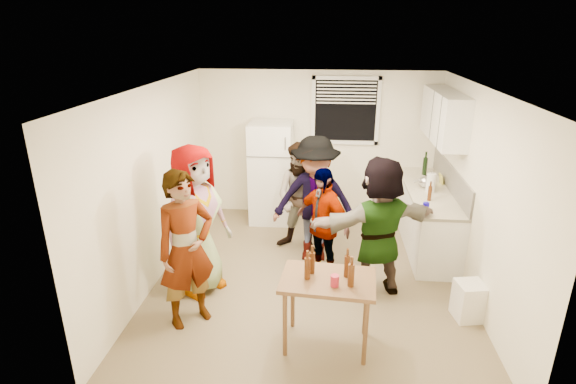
# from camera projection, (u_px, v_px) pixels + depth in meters

# --- Properties ---
(room) EXTENTS (4.00, 4.50, 2.50)m
(room) POSITION_uv_depth(u_px,v_px,m) (310.00, 277.00, 6.01)
(room) COLOR white
(room) RESTS_ON ground
(window) EXTENTS (1.12, 0.10, 1.06)m
(window) POSITION_uv_depth(u_px,v_px,m) (345.00, 111.00, 7.40)
(window) COLOR white
(window) RESTS_ON room
(refrigerator) EXTENTS (0.70, 0.70, 1.70)m
(refrigerator) POSITION_uv_depth(u_px,v_px,m) (272.00, 173.00, 7.54)
(refrigerator) COLOR white
(refrigerator) RESTS_ON ground
(counter_lower) EXTENTS (0.60, 2.20, 0.86)m
(counter_lower) POSITION_uv_depth(u_px,v_px,m) (426.00, 218.00, 6.79)
(counter_lower) COLOR white
(counter_lower) RESTS_ON ground
(countertop) EXTENTS (0.64, 2.22, 0.04)m
(countertop) POSITION_uv_depth(u_px,v_px,m) (429.00, 190.00, 6.63)
(countertop) COLOR beige
(countertop) RESTS_ON counter_lower
(backsplash) EXTENTS (0.03, 2.20, 0.36)m
(backsplash) POSITION_uv_depth(u_px,v_px,m) (451.00, 178.00, 6.54)
(backsplash) COLOR #A39E95
(backsplash) RESTS_ON countertop
(upper_cabinets) EXTENTS (0.34, 1.60, 0.70)m
(upper_cabinets) POSITION_uv_depth(u_px,v_px,m) (444.00, 116.00, 6.43)
(upper_cabinets) COLOR white
(upper_cabinets) RESTS_ON room
(kettle) EXTENTS (0.25, 0.21, 0.21)m
(kettle) POSITION_uv_depth(u_px,v_px,m) (425.00, 187.00, 6.71)
(kettle) COLOR silver
(kettle) RESTS_ON countertop
(paper_towel) EXTENTS (0.13, 0.13, 0.28)m
(paper_towel) POSITION_uv_depth(u_px,v_px,m) (430.00, 192.00, 6.52)
(paper_towel) COLOR white
(paper_towel) RESTS_ON countertop
(wine_bottle) EXTENTS (0.07, 0.07, 0.28)m
(wine_bottle) POSITION_uv_depth(u_px,v_px,m) (424.00, 175.00, 7.28)
(wine_bottle) COLOR black
(wine_bottle) RESTS_ON countertop
(beer_bottle_counter) EXTENTS (0.05, 0.05, 0.20)m
(beer_bottle_counter) POSITION_uv_depth(u_px,v_px,m) (429.00, 200.00, 6.19)
(beer_bottle_counter) COLOR #47230C
(beer_bottle_counter) RESTS_ON countertop
(blue_cup) EXTENTS (0.08, 0.08, 0.11)m
(blue_cup) POSITION_uv_depth(u_px,v_px,m) (425.00, 210.00, 5.86)
(blue_cup) COLOR #1407D4
(blue_cup) RESTS_ON countertop
(picture_frame) EXTENTS (0.02, 0.17, 0.15)m
(picture_frame) POSITION_uv_depth(u_px,v_px,m) (441.00, 179.00, 6.84)
(picture_frame) COLOR #D3CA4A
(picture_frame) RESTS_ON countertop
(trash_bin) EXTENTS (0.35, 0.35, 0.45)m
(trash_bin) POSITION_uv_depth(u_px,v_px,m) (469.00, 299.00, 5.10)
(trash_bin) COLOR white
(trash_bin) RESTS_ON ground
(serving_table) EXTENTS (0.98, 0.70, 0.79)m
(serving_table) POSITION_uv_depth(u_px,v_px,m) (326.00, 344.00, 4.76)
(serving_table) COLOR brown
(serving_table) RESTS_ON ground
(beer_bottle_table) EXTENTS (0.06, 0.06, 0.24)m
(beer_bottle_table) POSITION_uv_depth(u_px,v_px,m) (351.00, 286.00, 4.35)
(beer_bottle_table) COLOR #47230C
(beer_bottle_table) RESTS_ON serving_table
(red_cup) EXTENTS (0.09, 0.09, 0.11)m
(red_cup) POSITION_uv_depth(u_px,v_px,m) (335.00, 286.00, 4.36)
(red_cup) COLOR #A81F30
(red_cup) RESTS_ON serving_table
(guest_grey) EXTENTS (2.08, 1.84, 0.60)m
(guest_grey) POSITION_uv_depth(u_px,v_px,m) (201.00, 287.00, 5.79)
(guest_grey) COLOR gray
(guest_grey) RESTS_ON ground
(guest_stripe) EXTENTS (1.69, 1.76, 0.43)m
(guest_stripe) POSITION_uv_depth(u_px,v_px,m) (192.00, 319.00, 5.15)
(guest_stripe) COLOR #141933
(guest_stripe) RESTS_ON ground
(guest_back_left) EXTENTS (1.29, 1.81, 0.62)m
(guest_back_left) POSITION_uv_depth(u_px,v_px,m) (301.00, 249.00, 6.76)
(guest_back_left) COLOR brown
(guest_back_left) RESTS_ON ground
(guest_back_right) EXTENTS (1.17, 1.80, 0.67)m
(guest_back_right) POSITION_uv_depth(u_px,v_px,m) (313.00, 257.00, 6.54)
(guest_back_right) COLOR #38383C
(guest_back_right) RESTS_ON ground
(guest_black) EXTENTS (1.68, 1.72, 0.37)m
(guest_black) POSITION_uv_depth(u_px,v_px,m) (321.00, 274.00, 6.08)
(guest_black) COLOR black
(guest_black) RESTS_ON ground
(guest_orange) EXTENTS (2.20, 2.27, 0.52)m
(guest_orange) POSITION_uv_depth(u_px,v_px,m) (374.00, 291.00, 5.70)
(guest_orange) COLOR #BF6F47
(guest_orange) RESTS_ON ground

